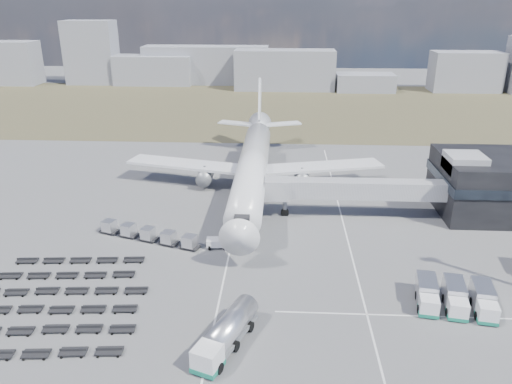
{
  "coord_description": "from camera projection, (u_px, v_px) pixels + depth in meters",
  "views": [
    {
      "loc": [
        5.38,
        -58.64,
        35.52
      ],
      "look_at": [
        1.18,
        21.0,
        4.0
      ],
      "focal_mm": 35.0,
      "sensor_mm": 36.0,
      "label": 1
    }
  ],
  "objects": [
    {
      "name": "ground",
      "position": [
        239.0,
        276.0,
        67.78
      ],
      "size": [
        420.0,
        420.0,
        0.0
      ],
      "primitive_type": "plane",
      "color": "#565659",
      "rests_on": "ground"
    },
    {
      "name": "grass_strip",
      "position": [
        266.0,
        107.0,
        169.93
      ],
      "size": [
        420.0,
        90.0,
        0.01
      ],
      "primitive_type": "cube",
      "color": "#473D2A",
      "rests_on": "ground"
    },
    {
      "name": "lane_markings",
      "position": [
        310.0,
        266.0,
        70.08
      ],
      "size": [
        47.12,
        110.0,
        0.01
      ],
      "color": "silver",
      "rests_on": "ground"
    },
    {
      "name": "jet_bridge",
      "position": [
        343.0,
        189.0,
        84.11
      ],
      "size": [
        30.3,
        3.8,
        7.05
      ],
      "color": "#939399",
      "rests_on": "ground"
    },
    {
      "name": "airliner",
      "position": [
        253.0,
        164.0,
        95.9
      ],
      "size": [
        51.59,
        64.53,
        17.62
      ],
      "color": "silver",
      "rests_on": "ground"
    },
    {
      "name": "skyline",
      "position": [
        293.0,
        65.0,
        202.52
      ],
      "size": [
        308.23,
        27.21,
        25.9
      ],
      "color": "gray",
      "rests_on": "ground"
    },
    {
      "name": "fuel_tanker",
      "position": [
        226.0,
        333.0,
        53.46
      ],
      "size": [
        6.51,
        11.1,
        3.51
      ],
      "rotation": [
        0.0,
        0.0,
        -0.37
      ],
      "color": "silver",
      "rests_on": "ground"
    },
    {
      "name": "pushback_tug",
      "position": [
        217.0,
        243.0,
        75.14
      ],
      "size": [
        3.3,
        2.03,
        1.44
      ],
      "primitive_type": "cube",
      "rotation": [
        0.0,
        0.0,
        0.08
      ],
      "color": "silver",
      "rests_on": "ground"
    },
    {
      "name": "catering_truck",
      "position": [
        255.0,
        181.0,
        98.13
      ],
      "size": [
        3.65,
        6.64,
        2.89
      ],
      "rotation": [
        0.0,
        0.0,
        0.18
      ],
      "color": "silver",
      "rests_on": "ground"
    },
    {
      "name": "service_trucks_near",
      "position": [
        455.0,
        297.0,
        60.43
      ],
      "size": [
        9.76,
        7.98,
        2.68
      ],
      "rotation": [
        0.0,
        0.0,
        -0.16
      ],
      "color": "silver",
      "rests_on": "ground"
    },
    {
      "name": "uld_row",
      "position": [
        148.0,
        234.0,
        77.11
      ],
      "size": [
        17.14,
        7.33,
        1.92
      ],
      "rotation": [
        0.0,
        0.0,
        -0.33
      ],
      "color": "black",
      "rests_on": "ground"
    },
    {
      "name": "baggage_dollies",
      "position": [
        51.0,
        301.0,
        61.51
      ],
      "size": [
        23.81,
        22.99,
        0.68
      ],
      "rotation": [
        0.0,
        0.0,
        0.08
      ],
      "color": "black",
      "rests_on": "ground"
    }
  ]
}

